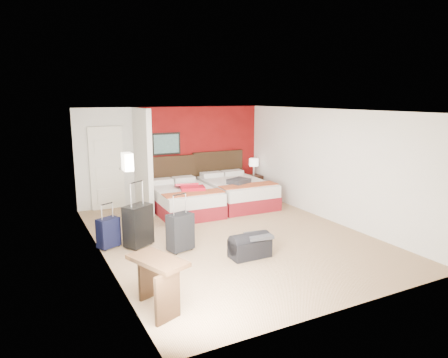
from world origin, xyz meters
TOP-DOWN VIEW (x-y plane):
  - ground at (0.00, 0.00)m, footprint 6.50×6.50m
  - room_walls at (-1.40, 1.42)m, footprint 5.02×6.52m
  - red_accent_panel at (0.75, 3.23)m, footprint 3.50×0.04m
  - partition_wall at (-1.00, 2.61)m, footprint 0.12×1.20m
  - entry_door at (-1.75, 3.20)m, footprint 0.82×0.06m
  - bed_left at (-0.19, 2.01)m, footprint 1.44×2.01m
  - bed_right at (1.29, 2.08)m, footprint 1.49×2.10m
  - red_suitcase_open at (-0.09, 1.91)m, footprint 0.73×0.88m
  - jacket_bundle at (1.19, 1.78)m, footprint 0.62×0.57m
  - nightstand at (2.23, 2.77)m, footprint 0.42×0.42m
  - table_lamp at (2.23, 2.77)m, footprint 0.30×0.30m
  - suitcase_black at (-1.81, 0.26)m, footprint 0.60×0.54m
  - suitcase_charcoal at (-1.19, -0.31)m, footprint 0.51×0.39m
  - suitcase_navy at (-2.32, 0.43)m, footprint 0.45×0.38m
  - duffel_bag at (-0.22, -1.14)m, footprint 0.70×0.38m
  - jacket_draped at (-0.07, -1.19)m, footprint 0.48×0.42m
  - desk at (-2.20, -2.10)m, footprint 0.69×0.94m

SIDE VIEW (x-z plane):
  - ground at x=0.00m, z-range 0.00..0.00m
  - duffel_bag at x=-0.22m, z-range 0.00..0.36m
  - suitcase_navy at x=-2.32m, z-range 0.00..0.54m
  - nightstand at x=2.23m, z-range 0.00..0.57m
  - bed_left at x=-0.19m, z-range 0.00..0.59m
  - bed_right at x=1.29m, z-range 0.00..0.62m
  - suitcase_charcoal at x=-1.19m, z-range 0.00..0.67m
  - desk at x=-2.20m, z-range 0.00..0.70m
  - suitcase_black at x=-1.81m, z-range 0.00..0.77m
  - jacket_draped at x=-0.07m, z-range 0.36..0.41m
  - red_suitcase_open at x=-0.09m, z-range 0.59..0.69m
  - jacket_bundle at x=1.19m, z-range 0.62..0.74m
  - table_lamp at x=2.23m, z-range 0.57..1.05m
  - entry_door at x=-1.75m, z-range 0.00..2.05m
  - red_accent_panel at x=0.75m, z-range 0.00..2.50m
  - partition_wall at x=-1.00m, z-range 0.00..2.50m
  - room_walls at x=-1.40m, z-range 0.01..2.51m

